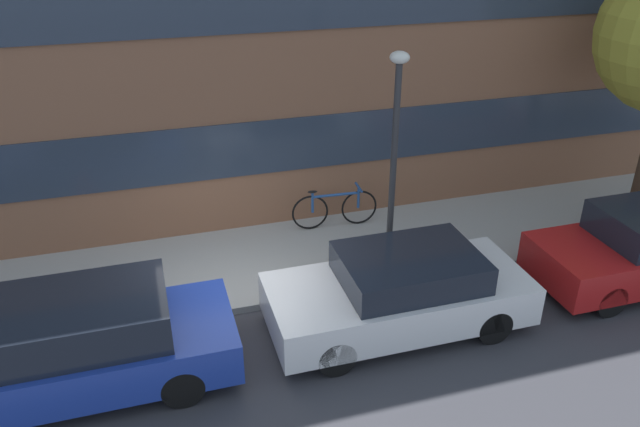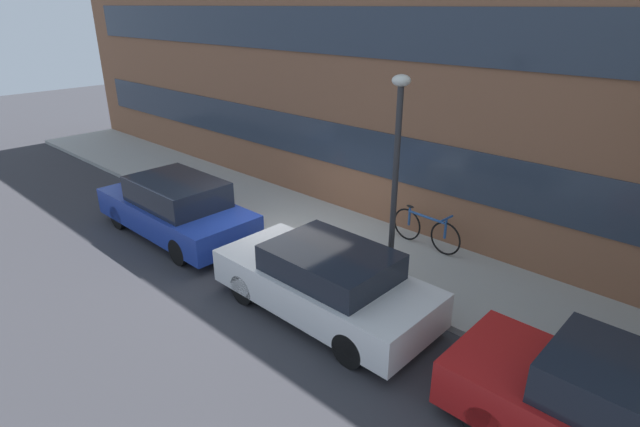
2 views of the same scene
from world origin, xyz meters
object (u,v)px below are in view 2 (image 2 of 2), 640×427
(parked_car_blue, at_px, (176,208))
(parked_car_red, at_px, (625,421))
(fire_hydrant, at_px, (226,198))
(bicycle, at_px, (426,229))
(parked_car_white, at_px, (325,281))
(lamp_post, at_px, (396,161))

(parked_car_blue, height_order, parked_car_red, parked_car_blue)
(fire_hydrant, distance_m, bicycle, 5.31)
(parked_car_white, bearing_deg, bicycle, -89.73)
(parked_car_red, bearing_deg, parked_car_white, 0.00)
(parked_car_red, relative_size, lamp_post, 1.02)
(parked_car_blue, xyz_separation_m, parked_car_red, (9.65, -0.00, -0.01))
(parked_car_blue, xyz_separation_m, fire_hydrant, (-0.16, 1.59, -0.23))
(fire_hydrant, bearing_deg, bicycle, 19.37)
(parked_car_blue, bearing_deg, fire_hydrant, -84.25)
(parked_car_red, height_order, bicycle, parked_car_red)
(parked_car_white, distance_m, lamp_post, 2.48)
(parked_car_red, relative_size, bicycle, 2.27)
(fire_hydrant, xyz_separation_m, bicycle, (5.01, 1.76, 0.07))
(parked_car_white, bearing_deg, lamp_post, -105.07)
(parked_car_white, height_order, fire_hydrant, parked_car_white)
(bicycle, height_order, lamp_post, lamp_post)
(parked_car_blue, relative_size, lamp_post, 1.11)
(bicycle, relative_size, lamp_post, 0.45)
(parked_car_white, relative_size, bicycle, 2.31)
(parked_car_red, distance_m, bicycle, 5.85)
(bicycle, distance_m, lamp_post, 2.87)
(parked_car_white, xyz_separation_m, bicycle, (-0.02, 3.35, -0.11))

